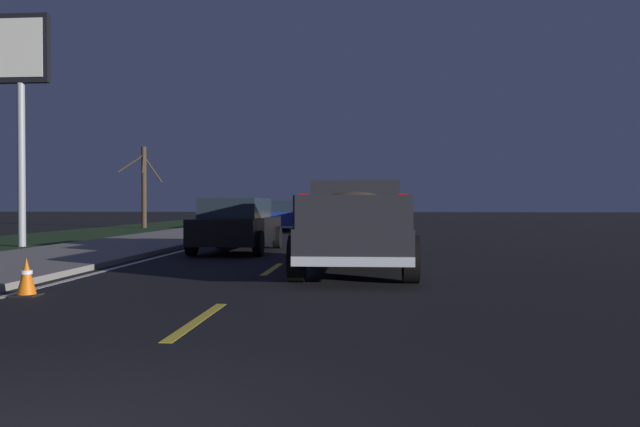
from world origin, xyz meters
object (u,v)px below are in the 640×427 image
sedan_black (237,225)px  traffic_cone_near (27,277)px  pickup_truck (355,223)px  sedan_blue (291,215)px  gas_price_sign (21,71)px  bare_tree_far (144,185)px  sedan_tan (358,216)px

sedan_black → traffic_cone_near: 8.76m
pickup_truck → sedan_blue: (19.45, 3.70, -0.20)m
sedan_black → traffic_cone_near: bearing=171.0°
traffic_cone_near → sedan_black: bearing=-9.0°
sedan_black → gas_price_sign: gas_price_sign is taller
pickup_truck → sedan_blue: size_ratio=1.23×
pickup_truck → sedan_black: bearing=35.8°
pickup_truck → bare_tree_far: bearing=29.8°
traffic_cone_near → bare_tree_far: bearing=16.6°
bare_tree_far → gas_price_sign: bearing=-174.0°
sedan_tan → gas_price_sign: size_ratio=0.59×
sedan_tan → bare_tree_far: bearing=66.1°
gas_price_sign → sedan_tan: bearing=-47.4°
pickup_truck → gas_price_sign: 13.42m
pickup_truck → traffic_cone_near: pickup_truck is taller
pickup_truck → bare_tree_far: size_ratio=1.18×
sedan_tan → traffic_cone_near: bearing=166.9°
sedan_blue → sedan_black: size_ratio=1.00×
pickup_truck → sedan_black: 5.93m
pickup_truck → traffic_cone_near: 6.21m
sedan_black → sedan_tan: (11.43, -3.31, 0.00)m
sedan_black → gas_price_sign: (1.59, 7.37, 4.84)m
gas_price_sign → sedan_black: bearing=-102.2°
sedan_black → gas_price_sign: size_ratio=0.60×
sedan_blue → sedan_tan: (-3.21, -3.54, 0.00)m
pickup_truck → bare_tree_far: (21.69, 12.44, 1.48)m
sedan_blue → gas_price_sign: bearing=151.3°
pickup_truck → sedan_black: pickup_truck is taller
sedan_blue → bare_tree_far: 9.17m
sedan_black → bare_tree_far: bearing=28.0°
sedan_tan → pickup_truck: bearing=-179.4°
pickup_truck → traffic_cone_near: bearing=128.4°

